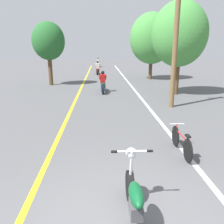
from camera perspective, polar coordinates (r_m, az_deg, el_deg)
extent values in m
cube|color=yellow|center=(15.63, -8.01, 4.50)|extent=(0.14, 48.00, 0.01)
cube|color=white|center=(15.75, 5.98, 4.64)|extent=(0.14, 48.00, 0.01)
cylinder|color=brown|center=(11.96, 14.96, 14.96)|extent=(0.24, 0.24, 5.86)
cylinder|color=#513A23|center=(15.58, 15.30, 8.89)|extent=(0.32, 0.32, 2.60)
ellipsoid|color=#42893D|center=(15.51, 15.94, 17.60)|extent=(3.37, 3.04, 3.88)
cylinder|color=#513A23|center=(22.66, 9.26, 10.85)|extent=(0.32, 0.32, 2.42)
ellipsoid|color=#42893D|center=(22.61, 9.53, 17.06)|extent=(3.94, 3.54, 4.53)
cylinder|color=#513A23|center=(19.48, -14.63, 10.09)|extent=(0.32, 0.32, 2.58)
ellipsoid|color=#235B28|center=(19.42, -15.06, 16.19)|extent=(2.48, 2.23, 2.85)
cylinder|color=black|center=(4.87, 4.33, -17.18)|extent=(0.12, 0.58, 0.58)
ellipsoid|color=#0C4723|center=(4.05, 5.84, -19.12)|extent=(0.24, 0.69, 0.23)
cube|color=#4C4C51|center=(4.21, 5.73, -22.24)|extent=(0.20, 0.36, 0.24)
cylinder|color=silver|center=(4.59, 4.58, -13.52)|extent=(0.06, 0.23, 0.82)
cylinder|color=silver|center=(4.32, 4.84, -9.40)|extent=(0.64, 0.04, 0.04)
cylinder|color=black|center=(4.30, 0.52, -9.52)|extent=(0.11, 0.05, 0.05)
cylinder|color=black|center=(4.38, 9.08, -9.23)|extent=(0.11, 0.05, 0.05)
sphere|color=silver|center=(4.44, 4.67, -9.86)|extent=(0.21, 0.21, 0.21)
cylinder|color=black|center=(16.66, -2.25, 6.34)|extent=(0.12, 0.61, 0.61)
cylinder|color=black|center=(15.13, -2.18, 5.43)|extent=(0.12, 0.61, 0.61)
cube|color=#0C4723|center=(15.87, -2.22, 6.55)|extent=(0.20, 0.99, 0.28)
cylinder|color=silver|center=(16.47, -2.27, 8.53)|extent=(0.50, 0.03, 0.03)
cylinder|color=slate|center=(15.84, -2.69, 5.90)|extent=(0.11, 0.11, 0.62)
cylinder|color=slate|center=(15.85, -1.74, 5.91)|extent=(0.11, 0.11, 0.62)
cube|color=red|center=(15.79, -2.24, 8.05)|extent=(0.34, 0.28, 0.59)
cylinder|color=red|center=(15.94, -2.97, 8.31)|extent=(0.08, 0.46, 0.36)
cylinder|color=red|center=(15.94, -1.52, 8.33)|extent=(0.08, 0.46, 0.36)
sphere|color=black|center=(15.78, -2.25, 9.49)|extent=(0.23, 0.23, 0.23)
cylinder|color=black|center=(27.18, -3.45, 9.85)|extent=(0.12, 0.64, 0.64)
cylinder|color=black|center=(25.71, -3.48, 9.54)|extent=(0.12, 0.64, 0.64)
cube|color=maroon|center=(26.43, -3.47, 10.09)|extent=(0.20, 0.95, 0.28)
cylinder|color=silver|center=(27.03, -3.47, 11.25)|extent=(0.50, 0.03, 0.03)
cylinder|color=#38383D|center=(26.40, -3.75, 9.69)|extent=(0.11, 0.11, 0.64)
cylinder|color=#38383D|center=(26.40, -3.18, 9.69)|extent=(0.11, 0.11, 0.64)
cube|color=silver|center=(26.38, -3.48, 11.03)|extent=(0.34, 0.28, 0.61)
cylinder|color=silver|center=(26.53, -3.92, 11.17)|extent=(0.08, 0.48, 0.37)
cylinder|color=silver|center=(26.53, -3.04, 11.18)|extent=(0.08, 0.48, 0.37)
sphere|color=black|center=(26.39, -3.50, 11.91)|extent=(0.22, 0.22, 0.22)
cylinder|color=black|center=(37.50, -3.37, 11.39)|extent=(0.12, 0.68, 0.68)
cylinder|color=black|center=(36.06, -3.39, 11.23)|extent=(0.12, 0.68, 0.68)
cube|color=#0C4723|center=(36.77, -3.39, 11.59)|extent=(0.20, 0.93, 0.28)
cylinder|color=silver|center=(37.36, -3.39, 12.43)|extent=(0.50, 0.03, 0.03)
cylinder|color=slate|center=(36.73, -3.59, 11.29)|extent=(0.11, 0.11, 0.66)
cylinder|color=slate|center=(36.73, -3.18, 11.29)|extent=(0.11, 0.11, 0.66)
cube|color=silver|center=(36.72, -3.40, 12.18)|extent=(0.34, 0.27, 0.51)
cylinder|color=silver|center=(36.88, -3.71, 12.26)|extent=(0.08, 0.40, 0.32)
cylinder|color=silver|center=(36.88, -3.08, 12.27)|extent=(0.08, 0.40, 0.32)
sphere|color=#2D333D|center=(36.75, -3.40, 12.75)|extent=(0.24, 0.24, 0.24)
cylinder|color=black|center=(7.44, 15.02, -5.61)|extent=(0.04, 0.62, 0.62)
cylinder|color=black|center=(6.53, 17.77, -8.83)|extent=(0.04, 0.62, 0.62)
cylinder|color=#B21E1E|center=(6.90, 16.44, -5.45)|extent=(0.04, 0.83, 0.04)
cylinder|color=#B21E1E|center=(6.53, 17.67, -7.06)|extent=(0.03, 0.03, 0.37)
cube|color=black|center=(6.46, 17.80, -5.53)|extent=(0.10, 0.20, 0.05)
cylinder|color=#B21E1E|center=(7.33, 15.25, -4.28)|extent=(0.03, 0.03, 0.40)
cylinder|color=silver|center=(7.27, 15.36, -2.78)|extent=(0.44, 0.03, 0.03)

